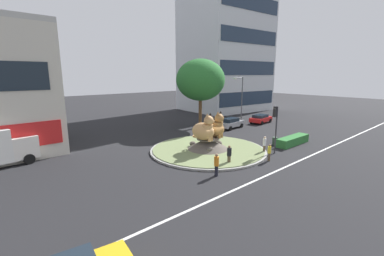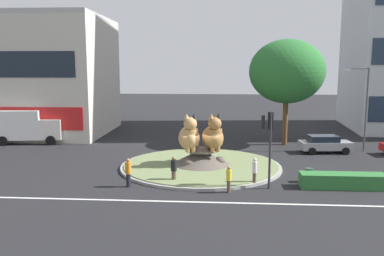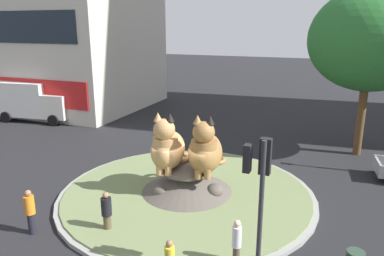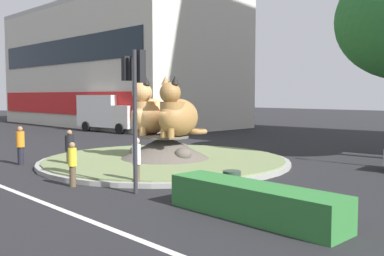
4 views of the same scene
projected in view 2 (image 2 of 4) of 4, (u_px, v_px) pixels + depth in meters
name	position (u px, v px, depth m)	size (l,w,h in m)	color
ground_plane	(201.00, 167.00, 29.58)	(160.00, 160.00, 0.00)	black
lane_centreline	(194.00, 202.00, 21.97)	(112.00, 0.20, 0.01)	silver
roundabout_island	(201.00, 162.00, 29.52)	(11.75, 11.75, 1.33)	gray
cat_statue_calico	(189.00, 136.00, 29.01)	(2.00, 3.05, 2.76)	tan
cat_statue_tabby	(213.00, 136.00, 29.13)	(2.02, 2.89, 2.75)	#9E703D
traffic_light_mast	(269.00, 133.00, 23.95)	(0.72, 0.52, 4.67)	#2D2D33
clipped_hedge_strip	(343.00, 181.00, 24.45)	(5.10, 1.20, 0.90)	#2D7033
broadleaf_tree_behind_island	(287.00, 72.00, 37.11)	(6.96, 6.96, 9.86)	brown
streetlight_arm	(364.00, 103.00, 34.69)	(2.18, 0.30, 7.27)	#4C4C51
pedestrian_black_shirt	(174.00, 169.00, 25.46)	(0.39, 0.39, 1.72)	brown
pedestrian_white_shirt	(255.00, 171.00, 24.93)	(0.30, 0.30, 1.74)	brown
pedestrian_orange_shirt	(128.00, 172.00, 24.61)	(0.37, 0.37, 1.79)	black
pedestrian_yellow_shirt	(229.00, 179.00, 23.50)	(0.30, 0.30, 1.58)	brown
sedan_on_far_lane	(325.00, 144.00, 34.45)	(4.49, 2.33, 1.51)	#99999E
delivery_box_truck	(25.00, 126.00, 38.54)	(6.89, 3.09, 3.24)	silver
litter_bin	(309.00, 175.00, 25.73)	(0.56, 0.56, 0.90)	#2D4233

